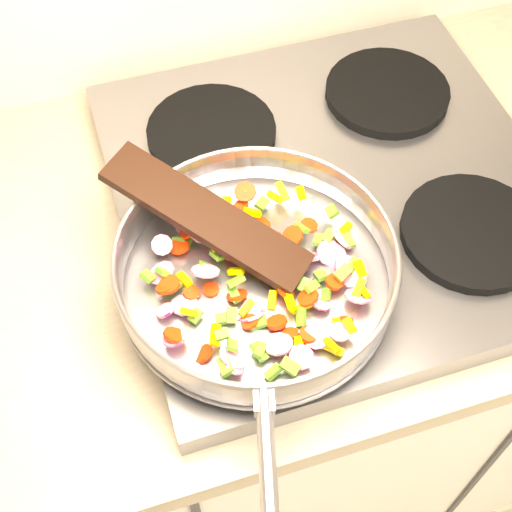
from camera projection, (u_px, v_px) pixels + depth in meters
name	position (u px, v px, depth m)	size (l,w,h in m)	color
cooktop	(333.00, 192.00, 1.02)	(0.60, 0.60, 0.04)	#939399
grate_fl	(271.00, 286.00, 0.89)	(0.19, 0.19, 0.02)	black
grate_fr	(472.00, 232.00, 0.94)	(0.19, 0.19, 0.02)	black
grate_bl	(211.00, 132.00, 1.04)	(0.19, 0.19, 0.02)	black
grate_br	(387.00, 92.00, 1.09)	(0.19, 0.19, 0.02)	black
saute_pan	(256.00, 268.00, 0.86)	(0.39, 0.54, 0.06)	#9E9EA5
vegetable_heap	(258.00, 275.00, 0.87)	(0.28, 0.28, 0.05)	red
wooden_spatula	(207.00, 217.00, 0.87)	(0.28, 0.06, 0.01)	black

